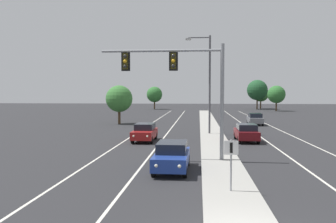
{
  "coord_description": "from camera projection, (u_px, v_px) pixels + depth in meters",
  "views": [
    {
      "loc": [
        -1.37,
        -10.45,
        4.32
      ],
      "look_at": [
        -3.2,
        10.53,
        3.2
      ],
      "focal_mm": 37.75,
      "sensor_mm": 36.0,
      "label": 1
    }
  ],
  "objects": [
    {
      "name": "edge_stripe_right",
      "position": [
        294.0,
        137.0,
        34.68
      ],
      "size": [
        0.14,
        100.0,
        0.01
      ],
      "primitive_type": "cube",
      "color": "silver",
      "rests_on": "ground"
    },
    {
      "name": "tree_far_left_b",
      "position": [
        154.0,
        95.0,
        92.43
      ],
      "size": [
        4.11,
        4.11,
        5.94
      ],
      "color": "#4C3823",
      "rests_on": "ground"
    },
    {
      "name": "tree_far_right_c",
      "position": [
        261.0,
        94.0,
        96.08
      ],
      "size": [
        4.28,
        4.28,
        6.2
      ],
      "color": "#4C3823",
      "rests_on": "ground"
    },
    {
      "name": "tree_far_right_a",
      "position": [
        257.0,
        90.0,
        91.96
      ],
      "size": [
        5.33,
        5.33,
        7.71
      ],
      "color": "#4C3823",
      "rests_on": "ground"
    },
    {
      "name": "car_receding_grey",
      "position": [
        255.0,
        119.0,
        47.42
      ],
      "size": [
        1.92,
        4.51,
        1.58
      ],
      "color": "slate",
      "rests_on": "ground"
    },
    {
      "name": "median_island",
      "position": [
        216.0,
        146.0,
        28.41
      ],
      "size": [
        2.4,
        110.0,
        0.15
      ],
      "primitive_type": "cube",
      "color": "#9E9B93",
      "rests_on": "ground"
    },
    {
      "name": "edge_stripe_left",
      "position": [
        134.0,
        135.0,
        36.07
      ],
      "size": [
        0.14,
        100.0,
        0.01
      ],
      "primitive_type": "cube",
      "color": "silver",
      "rests_on": "ground"
    },
    {
      "name": "median_sign_post",
      "position": [
        231.0,
        157.0,
        14.92
      ],
      "size": [
        0.6,
        0.1,
        2.2
      ],
      "color": "gray",
      "rests_on": "median_island"
    },
    {
      "name": "car_oncoming_blue",
      "position": [
        172.0,
        156.0,
        19.55
      ],
      "size": [
        1.87,
        4.49,
        1.58
      ],
      "color": "navy",
      "rests_on": "ground"
    },
    {
      "name": "lane_stripe_oncoming_center",
      "position": [
        166.0,
        135.0,
        35.78
      ],
      "size": [
        0.14,
        100.0,
        0.01
      ],
      "primitive_type": "cube",
      "color": "silver",
      "rests_on": "ground"
    },
    {
      "name": "car_receding_darkred",
      "position": [
        246.0,
        132.0,
        31.26
      ],
      "size": [
        1.82,
        4.47,
        1.58
      ],
      "color": "#5B0F14",
      "rests_on": "ground"
    },
    {
      "name": "street_lamp_median",
      "position": [
        208.0,
        78.0,
        36.08
      ],
      "size": [
        2.58,
        0.28,
        10.0
      ],
      "color": "#4C4C51",
      "rests_on": "median_island"
    },
    {
      "name": "lane_stripe_receding_center",
      "position": [
        260.0,
        136.0,
        34.97
      ],
      "size": [
        0.14,
        100.0,
        0.01
      ],
      "primitive_type": "cube",
      "color": "silver",
      "rests_on": "ground"
    },
    {
      "name": "tree_far_right_b",
      "position": [
        276.0,
        94.0,
        83.38
      ],
      "size": [
        4.17,
        4.17,
        6.03
      ],
      "color": "#4C3823",
      "rests_on": "ground"
    },
    {
      "name": "tree_far_left_c",
      "position": [
        119.0,
        99.0,
        48.86
      ],
      "size": [
        3.7,
        3.7,
        5.36
      ],
      "color": "#4C3823",
      "rests_on": "ground"
    },
    {
      "name": "overhead_signal_mast",
      "position": [
        183.0,
        77.0,
        22.05
      ],
      "size": [
        7.72,
        0.44,
        7.2
      ],
      "color": "gray",
      "rests_on": "median_island"
    },
    {
      "name": "car_oncoming_red",
      "position": [
        145.0,
        132.0,
        31.47
      ],
      "size": [
        1.85,
        4.48,
        1.58
      ],
      "color": "maroon",
      "rests_on": "ground"
    }
  ]
}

